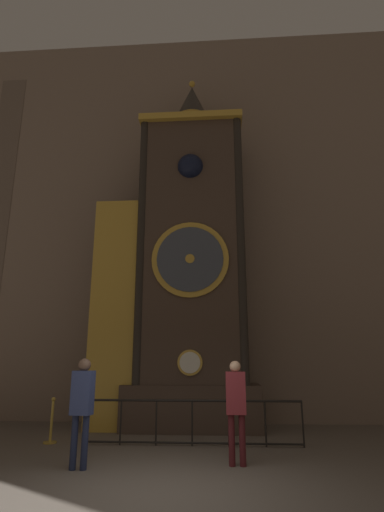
{
  "coord_description": "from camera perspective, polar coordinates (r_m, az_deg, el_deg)",
  "views": [
    {
      "loc": [
        0.9,
        -5.75,
        1.69
      ],
      "look_at": [
        0.12,
        5.3,
        4.64
      ],
      "focal_mm": 28.0,
      "sensor_mm": 36.0,
      "label": 1
    }
  ],
  "objects": [
    {
      "name": "visitor_far",
      "position": [
        7.41,
        6.31,
        -19.97
      ],
      "size": [
        0.35,
        0.23,
        1.71
      ],
      "rotation": [
        0.0,
        0.0,
        -0.02
      ],
      "color": "#461518",
      "rests_on": "ground_plane"
    },
    {
      "name": "stanchion_post",
      "position": [
        9.89,
        -19.5,
        -22.2
      ],
      "size": [
        0.28,
        0.28,
        0.94
      ],
      "color": "#B28E33",
      "rests_on": "ground_plane"
    },
    {
      "name": "clock_tower",
      "position": [
        11.39,
        -1.94,
        -1.62
      ],
      "size": [
        4.48,
        1.82,
        10.53
      ],
      "color": "#423328",
      "rests_on": "ground_plane"
    },
    {
      "name": "cathedral_back_wall",
      "position": [
        13.32,
        -0.5,
        6.64
      ],
      "size": [
        24.0,
        0.32,
        13.18
      ],
      "color": "#7A6656",
      "rests_on": "ground_plane"
    },
    {
      "name": "visitor_near",
      "position": [
        7.37,
        -15.42,
        -19.33
      ],
      "size": [
        0.37,
        0.26,
        1.75
      ],
      "rotation": [
        0.0,
        0.0,
        -0.14
      ],
      "color": "#1B213A",
      "rests_on": "ground_plane"
    },
    {
      "name": "railing_fence",
      "position": [
        9.09,
        0.03,
        -22.33
      ],
      "size": [
        4.63,
        0.05,
        0.92
      ],
      "color": "black",
      "rests_on": "ground_plane"
    },
    {
      "name": "ground_plane",
      "position": [
        6.06,
        -5.42,
        -31.02
      ],
      "size": [
        28.0,
        28.0,
        0.0
      ],
      "primitive_type": "plane",
      "color": "brown"
    }
  ]
}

